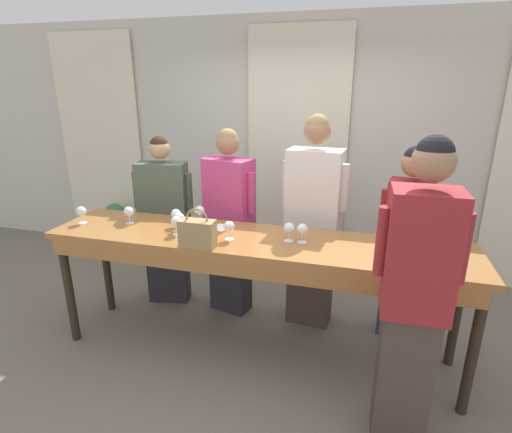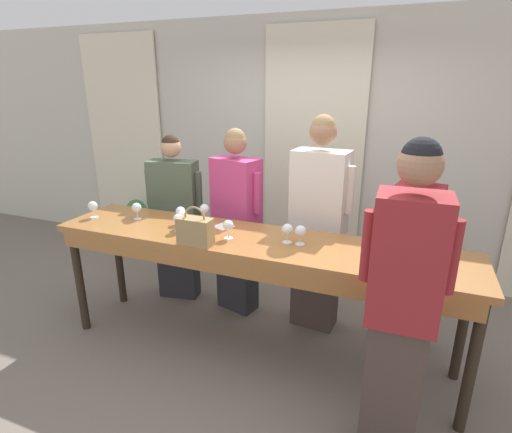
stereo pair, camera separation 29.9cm
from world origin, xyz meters
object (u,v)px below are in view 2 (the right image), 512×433
at_px(wine_glass_center_left, 181,212).
at_px(wine_glass_center_mid, 287,230).
at_px(handbag, 195,231).
at_px(wine_glass_back_left, 137,208).
at_px(wine_glass_front_mid, 301,231).
at_px(wine_glass_back_right, 204,209).
at_px(tasting_bar, 252,252).
at_px(wine_glass_front_right, 178,219).
at_px(wine_bottle, 389,243).
at_px(potted_plant, 137,221).
at_px(guest_pink_top, 237,222).
at_px(guest_olive_jacket, 176,218).
at_px(guest_striped_shirt, 413,247).
at_px(host_pouring, 401,308).
at_px(wine_glass_back_mid, 93,207).
at_px(wine_glass_front_left, 183,216).
at_px(wine_glass_center_right, 228,226).
at_px(guest_cream_sweater, 318,225).

distance_m(wine_glass_center_left, wine_glass_center_mid, 0.94).
bearing_deg(handbag, wine_glass_back_left, 157.27).
distance_m(wine_glass_front_mid, wine_glass_back_left, 1.44).
distance_m(wine_glass_center_mid, wine_glass_back_right, 0.82).
distance_m(handbag, wine_glass_back_left, 0.81).
distance_m(tasting_bar, wine_glass_front_right, 0.63).
distance_m(wine_bottle, potted_plant, 3.66).
bearing_deg(wine_glass_center_mid, guest_pink_top, 139.28).
distance_m(guest_pink_top, potted_plant, 2.16).
height_order(guest_olive_jacket, potted_plant, guest_olive_jacket).
xyz_separation_m(handbag, guest_pink_top, (-0.06, 0.84, -0.22)).
bearing_deg(guest_striped_shirt, wine_glass_center_left, -164.90).
height_order(handbag, guest_olive_jacket, guest_olive_jacket).
relative_size(wine_glass_front_right, host_pouring, 0.08).
height_order(wine_glass_back_mid, guest_olive_jacket, guest_olive_jacket).
bearing_deg(potted_plant, wine_bottle, -25.51).
bearing_deg(wine_glass_back_left, wine_glass_front_left, -4.06).
height_order(wine_glass_back_left, host_pouring, host_pouring).
distance_m(wine_glass_center_right, guest_pink_top, 0.72).
height_order(wine_glass_front_mid, guest_cream_sweater, guest_cream_sweater).
xyz_separation_m(wine_glass_front_right, guest_olive_jacket, (-0.46, 0.66, -0.26)).
distance_m(handbag, wine_glass_back_right, 0.53).
relative_size(wine_bottle, wine_glass_back_right, 2.27).
height_order(guest_pink_top, potted_plant, guest_pink_top).
relative_size(wine_glass_center_right, guest_striped_shirt, 0.09).
distance_m(wine_glass_back_left, wine_glass_back_right, 0.58).
distance_m(tasting_bar, wine_glass_back_right, 0.62).
bearing_deg(wine_glass_back_mid, wine_glass_back_left, 14.72).
relative_size(wine_glass_center_mid, guest_olive_jacket, 0.09).
bearing_deg(potted_plant, host_pouring, -31.82).
bearing_deg(wine_glass_center_left, wine_glass_front_left, -49.22).
distance_m(wine_glass_center_right, guest_striped_shirt, 1.47).
xyz_separation_m(wine_glass_center_left, wine_glass_back_mid, (-0.78, -0.14, -0.00)).
distance_m(tasting_bar, guest_pink_top, 0.72).
xyz_separation_m(wine_glass_front_mid, guest_cream_sweater, (0.00, 0.57, -0.14)).
relative_size(wine_glass_back_left, guest_olive_jacket, 0.09).
height_order(wine_glass_center_right, guest_striped_shirt, guest_striped_shirt).
bearing_deg(wine_glass_back_right, guest_olive_jacket, 146.07).
bearing_deg(wine_glass_center_right, guest_pink_top, 109.23).
distance_m(wine_glass_center_left, wine_glass_back_right, 0.20).
distance_m(wine_glass_front_left, guest_pink_top, 0.64).
bearing_deg(wine_glass_center_right, wine_glass_back_mid, 179.19).
bearing_deg(host_pouring, guest_pink_top, 142.05).
xyz_separation_m(wine_glass_front_right, host_pouring, (1.67, -0.49, -0.13)).
bearing_deg(wine_glass_front_mid, wine_glass_center_mid, -179.59).
bearing_deg(wine_glass_front_right, tasting_bar, 5.09).
bearing_deg(wine_glass_center_mid, tasting_bar, -172.18).
xyz_separation_m(wine_bottle, guest_striped_shirt, (0.16, 0.61, -0.25)).
height_order(handbag, wine_glass_front_right, handbag).
bearing_deg(wine_glass_center_left, wine_glass_back_mid, -169.62).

